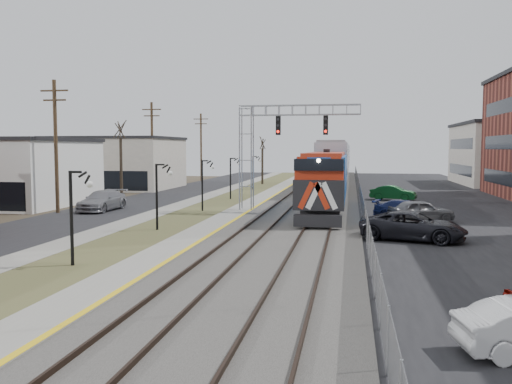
# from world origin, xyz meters

# --- Properties ---
(ground) EXTENTS (160.00, 160.00, 0.00)m
(ground) POSITION_xyz_m (0.00, 0.00, 0.00)
(ground) COLOR #473D2D
(ground) RESTS_ON ground
(street_west) EXTENTS (7.00, 120.00, 0.04)m
(street_west) POSITION_xyz_m (-11.50, 35.00, 0.02)
(street_west) COLOR black
(street_west) RESTS_ON ground
(sidewalk) EXTENTS (2.00, 120.00, 0.08)m
(sidewalk) POSITION_xyz_m (-7.00, 35.00, 0.04)
(sidewalk) COLOR gray
(sidewalk) RESTS_ON ground
(grass_median) EXTENTS (4.00, 120.00, 0.06)m
(grass_median) POSITION_xyz_m (-4.00, 35.00, 0.03)
(grass_median) COLOR #4E522C
(grass_median) RESTS_ON ground
(platform) EXTENTS (2.00, 120.00, 0.24)m
(platform) POSITION_xyz_m (-1.00, 35.00, 0.12)
(platform) COLOR gray
(platform) RESTS_ON ground
(ballast_bed) EXTENTS (8.00, 120.00, 0.20)m
(ballast_bed) POSITION_xyz_m (4.00, 35.00, 0.10)
(ballast_bed) COLOR #595651
(ballast_bed) RESTS_ON ground
(parking_lot) EXTENTS (16.00, 120.00, 0.04)m
(parking_lot) POSITION_xyz_m (16.00, 35.00, 0.02)
(parking_lot) COLOR black
(parking_lot) RESTS_ON ground
(platform_edge) EXTENTS (0.24, 120.00, 0.01)m
(platform_edge) POSITION_xyz_m (-0.12, 35.00, 0.24)
(platform_edge) COLOR gold
(platform_edge) RESTS_ON platform
(track_near) EXTENTS (1.58, 120.00, 0.15)m
(track_near) POSITION_xyz_m (2.00, 35.00, 0.28)
(track_near) COLOR #2D2119
(track_near) RESTS_ON ballast_bed
(track_far) EXTENTS (1.58, 120.00, 0.15)m
(track_far) POSITION_xyz_m (5.50, 35.00, 0.28)
(track_far) COLOR #2D2119
(track_far) RESTS_ON ballast_bed
(train) EXTENTS (3.00, 108.65, 5.33)m
(train) POSITION_xyz_m (5.50, 74.81, 2.94)
(train) COLOR #1550AD
(train) RESTS_ON ground
(signal_gantry) EXTENTS (9.00, 1.07, 8.15)m
(signal_gantry) POSITION_xyz_m (1.22, 27.99, 5.59)
(signal_gantry) COLOR gray
(signal_gantry) RESTS_ON ground
(lampposts) EXTENTS (0.14, 62.14, 4.00)m
(lampposts) POSITION_xyz_m (-4.00, 18.29, 2.00)
(lampposts) COLOR black
(lampposts) RESTS_ON ground
(utility_poles) EXTENTS (0.28, 80.28, 10.00)m
(utility_poles) POSITION_xyz_m (-14.50, 25.00, 5.00)
(utility_poles) COLOR #4C3823
(utility_poles) RESTS_ON ground
(fence) EXTENTS (0.04, 120.00, 1.60)m
(fence) POSITION_xyz_m (8.20, 35.00, 0.80)
(fence) COLOR gray
(fence) RESTS_ON ground
(bare_trees) EXTENTS (12.30, 42.30, 5.95)m
(bare_trees) POSITION_xyz_m (-12.66, 38.91, 2.70)
(bare_trees) COLOR #382D23
(bare_trees) RESTS_ON ground
(car_lot_c) EXTENTS (5.95, 3.91, 1.52)m
(car_lot_c) POSITION_xyz_m (10.66, 16.88, 0.76)
(car_lot_c) COLOR black
(car_lot_c) RESTS_ON ground
(car_lot_d) EXTENTS (4.84, 2.95, 1.31)m
(car_lot_d) POSITION_xyz_m (11.19, 25.70, 0.66)
(car_lot_d) COLOR #151E4B
(car_lot_d) RESTS_ON ground
(car_lot_e) EXTENTS (4.65, 3.00, 1.47)m
(car_lot_e) POSITION_xyz_m (11.99, 24.55, 0.74)
(car_lot_e) COLOR slate
(car_lot_e) RESTS_ON ground
(car_lot_f) EXTENTS (4.43, 2.55, 1.38)m
(car_lot_f) POSITION_xyz_m (11.31, 39.52, 0.69)
(car_lot_f) COLOR #0E471C
(car_lot_f) RESTS_ON ground
(car_street_b) EXTENTS (2.35, 5.46, 1.57)m
(car_street_b) POSITION_xyz_m (-11.83, 26.94, 0.78)
(car_street_b) COLOR gray
(car_street_b) RESTS_ON ground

